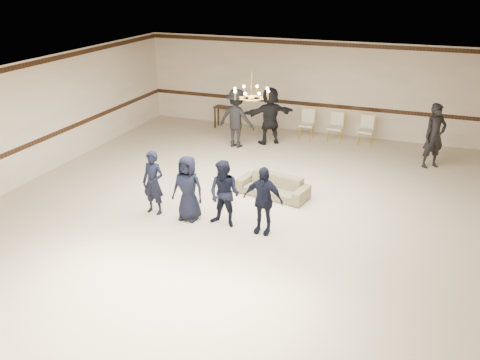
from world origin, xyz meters
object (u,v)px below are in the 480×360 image
(settee, at_px, (273,186))
(chandelier, at_px, (251,85))
(boy_b, at_px, (188,188))
(console_table, at_px, (227,117))
(boy_a, at_px, (153,183))
(adult_mid, at_px, (270,116))
(banquet_chair_mid, at_px, (336,127))
(boy_c, at_px, (224,194))
(adult_left, at_px, (237,118))
(boy_d, at_px, (263,200))
(banquet_chair_right, at_px, (366,131))
(banquet_chair_left, at_px, (306,124))
(adult_right, at_px, (434,136))

(settee, bearing_deg, chandelier, -147.00)
(boy_b, xyz_separation_m, console_table, (-1.91, 7.08, -0.38))
(boy_a, bearing_deg, adult_mid, 85.47)
(settee, height_order, banquet_chair_mid, banquet_chair_mid)
(adult_mid, bearing_deg, banquet_chair_mid, 166.88)
(boy_b, height_order, boy_c, same)
(adult_left, height_order, banquet_chair_mid, adult_left)
(boy_d, bearing_deg, banquet_chair_right, 80.96)
(boy_b, bearing_deg, banquet_chair_mid, 73.39)
(banquet_chair_left, bearing_deg, settee, -89.33)
(boy_c, bearing_deg, settee, 80.96)
(chandelier, relative_size, boy_d, 0.61)
(boy_c, xyz_separation_m, boy_d, (0.90, 0.00, 0.00))
(adult_left, xyz_separation_m, banquet_chair_left, (1.92, 1.63, -0.45))
(adult_mid, height_order, adult_right, same)
(boy_b, bearing_deg, adult_left, 99.32)
(chandelier, bearing_deg, banquet_chair_left, 88.03)
(boy_a, bearing_deg, banquet_chair_left, 78.58)
(boy_d, bearing_deg, console_table, 119.24)
(settee, bearing_deg, boy_c, -94.65)
(boy_d, distance_m, settee, 2.02)
(chandelier, xyz_separation_m, console_table, (-2.82, 5.36, -2.48))
(banquet_chair_left, relative_size, banquet_chair_mid, 1.00)
(banquet_chair_left, bearing_deg, adult_mid, -141.00)
(boy_d, distance_m, adult_mid, 6.19)
(boy_a, distance_m, boy_d, 2.70)
(boy_a, height_order, adult_mid, adult_mid)
(adult_left, distance_m, adult_mid, 1.14)
(adult_left, bearing_deg, banquet_chair_mid, -144.56)
(boy_b, bearing_deg, boy_c, 0.27)
(banquet_chair_left, height_order, banquet_chair_right, same)
(banquet_chair_right, bearing_deg, banquet_chair_mid, -174.69)
(boy_c, bearing_deg, boy_a, -173.37)
(boy_b, height_order, adult_mid, adult_mid)
(boy_a, bearing_deg, settee, 44.17)
(adult_left, relative_size, banquet_chair_right, 1.92)
(boy_a, xyz_separation_m, banquet_chair_left, (1.99, 6.88, -0.28))
(boy_b, bearing_deg, adult_right, 47.29)
(adult_right, bearing_deg, adult_left, 145.43)
(boy_a, relative_size, boy_b, 1.00)
(adult_mid, bearing_deg, boy_c, 60.09)
(banquet_chair_left, height_order, banquet_chair_mid, same)
(boy_c, distance_m, settee, 2.06)
(boy_a, bearing_deg, banquet_chair_right, 64.59)
(boy_b, distance_m, boy_d, 1.80)
(boy_a, height_order, adult_left, adult_left)
(adult_left, xyz_separation_m, banquet_chair_right, (3.92, 1.63, -0.45))
(boy_d, height_order, console_table, boy_d)
(boy_a, distance_m, boy_c, 1.80)
(chandelier, height_order, banquet_chair_left, chandelier)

